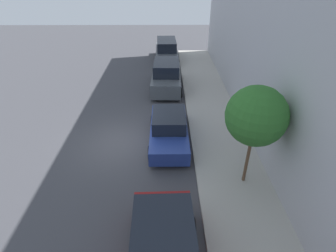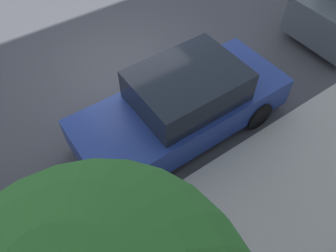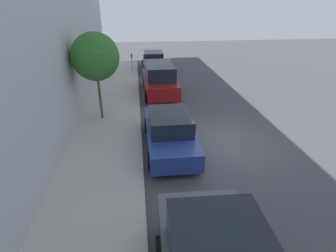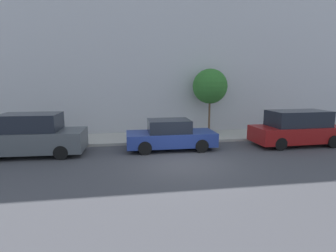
{
  "view_description": "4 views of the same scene",
  "coord_description": "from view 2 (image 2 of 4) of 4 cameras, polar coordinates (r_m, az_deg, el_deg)",
  "views": [
    {
      "loc": [
        2.24,
        -10.82,
        7.68
      ],
      "look_at": [
        2.33,
        -0.05,
        1.0
      ],
      "focal_mm": 28.0,
      "sensor_mm": 36.0,
      "label": 1
    },
    {
      "loc": [
        5.9,
        -2.72,
        5.6
      ],
      "look_at": [
        2.83,
        -0.56,
        1.0
      ],
      "focal_mm": 35.0,
      "sensor_mm": 36.0,
      "label": 2
    },
    {
      "loc": [
        3.53,
        9.4,
        5.49
      ],
      "look_at": [
        2.45,
        0.19,
        1.0
      ],
      "focal_mm": 28.0,
      "sensor_mm": 36.0,
      "label": 3
    },
    {
      "loc": [
        -10.58,
        2.34,
        3.43
      ],
      "look_at": [
        3.64,
        0.06,
        1.0
      ],
      "focal_mm": 28.0,
      "sensor_mm": 36.0,
      "label": 4
    }
  ],
  "objects": [
    {
      "name": "parked_sedan_third",
      "position": [
        6.66,
        2.69,
        3.7
      ],
      "size": [
        1.92,
        4.5,
        1.54
      ],
      "color": "navy",
      "rests_on": "ground_plane"
    },
    {
      "name": "ground_plane",
      "position": [
        8.58,
        -7.93,
        9.51
      ],
      "size": [
        60.0,
        60.0,
        0.0
      ],
      "primitive_type": "plane",
      "color": "#424247"
    },
    {
      "name": "sidewalk",
      "position": [
        6.22,
        16.57,
        -15.95
      ],
      "size": [
        3.0,
        32.0,
        0.15
      ],
      "color": "#B2ADA3",
      "rests_on": "ground_plane"
    }
  ]
}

